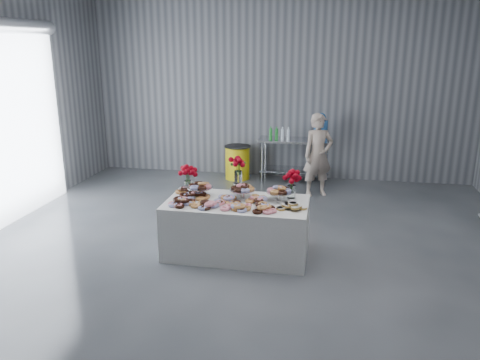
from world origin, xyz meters
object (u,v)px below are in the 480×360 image
Objects in this scene: prep_table at (295,153)px; trash_barrel at (237,162)px; person at (318,155)px; water_jug at (321,128)px; display_table at (237,228)px.

trash_barrel is (-1.21, -0.00, -0.26)m from prep_table.
prep_table is at bearing 0.00° from trash_barrel.
prep_table is at bearing 96.61° from person.
prep_table is 0.96× the size of person.
water_jug is at bearing -0.00° from prep_table.
person reaches higher than prep_table.
trash_barrel is at bearing -180.00° from prep_table.
trash_barrel is (-1.71, 0.00, -0.79)m from water_jug.
trash_barrel is at bearing 180.00° from water_jug.
person is 1.94m from trash_barrel.
prep_table is 2.10× the size of trash_barrel.
display_table is 3.72m from prep_table.
display_table is at bearing -97.85° from prep_table.
person is (1.00, 2.84, 0.40)m from display_table.
trash_barrel is (-0.71, 3.68, -0.02)m from display_table.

